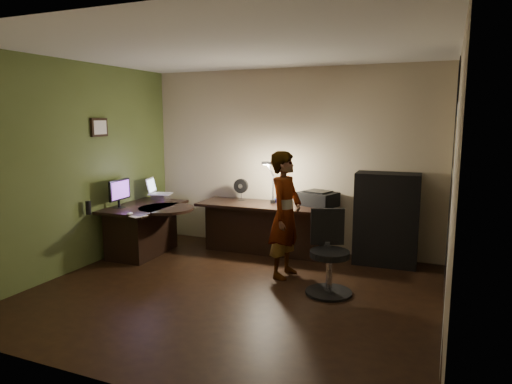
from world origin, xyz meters
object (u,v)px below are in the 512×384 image
at_px(monitor, 119,198).
at_px(office_chair, 330,254).
at_px(desk_right, 264,228).
at_px(desk_left, 145,230).
at_px(person, 285,215).
at_px(cabinet, 386,219).

height_order(monitor, office_chair, monitor).
height_order(desk_right, office_chair, office_chair).
distance_m(desk_left, desk_right, 1.75).
relative_size(desk_left, office_chair, 1.33).
xyz_separation_m(desk_right, office_chair, (1.29, -1.21, 0.11)).
bearing_deg(desk_right, person, -55.27).
height_order(desk_right, monitor, monitor).
distance_m(desk_right, office_chair, 1.77).
xyz_separation_m(monitor, office_chair, (3.09, -0.20, -0.39)).
distance_m(desk_right, cabinet, 1.75).
xyz_separation_m(desk_left, cabinet, (3.30, 0.90, 0.26)).
xyz_separation_m(desk_right, monitor, (-1.80, -1.02, 0.50)).
xyz_separation_m(cabinet, office_chair, (-0.44, -1.36, -0.15)).
relative_size(desk_left, person, 0.80).
xyz_separation_m(cabinet, monitor, (-3.53, -1.16, 0.24)).
height_order(desk_left, desk_right, desk_right).
height_order(desk_left, person, person).
distance_m(desk_right, monitor, 2.13).
bearing_deg(office_chair, monitor, 153.56).
bearing_deg(monitor, office_chair, -7.95).
distance_m(desk_left, cabinet, 3.43).
xyz_separation_m(cabinet, person, (-1.10, -0.98, 0.16)).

